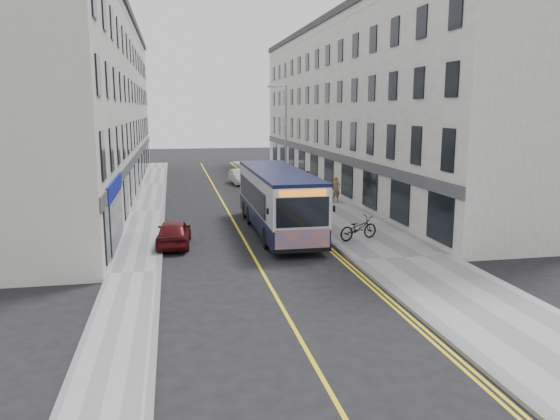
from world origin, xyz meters
name	(u,v)px	position (x,y,z in m)	size (l,w,h in m)	color
ground	(255,260)	(0.00, 0.00, 0.00)	(140.00, 140.00, 0.00)	black
pavement_east	(322,206)	(6.25, 12.00, 0.06)	(4.50, 64.00, 0.12)	#97979A
pavement_west	(147,212)	(-5.00, 12.00, 0.06)	(2.00, 64.00, 0.12)	#97979A
kerb_east	(288,207)	(4.00, 12.00, 0.07)	(0.18, 64.00, 0.13)	slate
kerb_west	(164,211)	(-4.00, 12.00, 0.07)	(0.18, 64.00, 0.13)	slate
road_centre_line	(227,210)	(0.00, 12.00, 0.00)	(0.12, 64.00, 0.01)	yellow
road_dbl_yellow_inner	(282,208)	(3.55, 12.00, 0.00)	(0.10, 64.00, 0.01)	yellow
road_dbl_yellow_outer	(285,208)	(3.75, 12.00, 0.00)	(0.10, 64.00, 0.01)	yellow
terrace_east	(355,108)	(11.50, 21.00, 6.50)	(6.00, 46.00, 13.00)	silver
terrace_west	(93,108)	(-9.00, 21.00, 6.50)	(6.00, 46.00, 13.00)	silver
streetlamp	(285,139)	(4.17, 14.00, 4.38)	(1.32, 0.18, 8.00)	gray
city_bus	(277,198)	(1.96, 5.18, 1.78)	(2.62, 11.23, 3.26)	black
bicycle	(358,228)	(5.39, 2.23, 0.69)	(0.75, 2.16, 1.13)	black
pedestrian_near	(336,190)	(7.52, 12.89, 0.99)	(0.64, 0.42, 1.75)	olive
pedestrian_far	(308,184)	(6.17, 15.48, 1.07)	(0.92, 0.72, 1.90)	black
car_white	(240,177)	(2.33, 24.33, 0.63)	(1.33, 3.83, 1.26)	silver
car_maroon	(174,233)	(-3.40, 3.15, 0.65)	(1.53, 3.79, 1.29)	#4D0C0F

